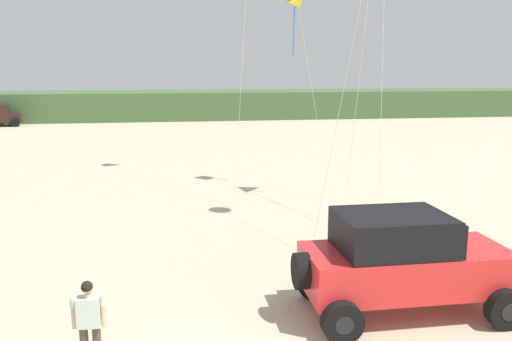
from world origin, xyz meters
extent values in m
cube|color=#426038|center=(3.87, 49.66, 1.39)|extent=(90.00, 8.37, 2.78)
cube|color=red|center=(3.70, 2.90, 1.01)|extent=(4.42, 1.88, 0.90)
cube|color=red|center=(5.35, 2.91, 1.38)|extent=(1.11, 1.70, 0.12)
cube|color=black|center=(3.35, 2.90, 1.86)|extent=(2.31, 1.78, 0.80)
cube|color=black|center=(4.55, 2.91, 1.82)|extent=(0.11, 1.67, 0.72)
cube|color=black|center=(5.98, 2.92, 0.74)|extent=(0.22, 1.80, 0.28)
cylinder|color=black|center=(1.38, 2.88, 1.11)|extent=(0.31, 0.78, 0.77)
cylinder|color=black|center=(5.44, 3.95, 0.42)|extent=(0.84, 0.31, 0.84)
cylinder|color=black|center=(5.44, 3.95, 0.42)|extent=(0.38, 0.32, 0.38)
cylinder|color=black|center=(5.45, 1.89, 0.42)|extent=(0.84, 0.31, 0.84)
cylinder|color=black|center=(5.45, 1.89, 0.42)|extent=(0.38, 0.32, 0.38)
cylinder|color=black|center=(1.94, 3.92, 0.42)|extent=(0.84, 0.31, 0.84)
cylinder|color=black|center=(1.94, 3.92, 0.42)|extent=(0.38, 0.32, 0.38)
cylinder|color=black|center=(1.95, 1.86, 0.42)|extent=(0.84, 0.31, 0.84)
cylinder|color=black|center=(1.95, 1.86, 0.42)|extent=(0.38, 0.32, 0.38)
cylinder|color=#4C4233|center=(-2.87, 1.64, 0.64)|extent=(0.15, 0.15, 0.36)
cylinder|color=#4C4233|center=(-2.65, 1.64, 0.64)|extent=(0.15, 0.15, 0.36)
cube|color=silver|center=(-2.76, 1.64, 1.09)|extent=(0.40, 0.27, 0.54)
cylinder|color=#DBB28E|center=(-3.02, 1.64, 1.08)|extent=(0.09, 0.09, 0.56)
cylinder|color=silver|center=(-3.02, 1.64, 1.27)|extent=(0.11, 0.11, 0.16)
cylinder|color=#DBB28E|center=(-2.51, 1.63, 1.08)|extent=(0.09, 0.09, 0.56)
cylinder|color=silver|center=(-2.51, 1.63, 1.27)|extent=(0.11, 0.11, 0.16)
cylinder|color=#DBB28E|center=(-2.76, 1.64, 1.40)|extent=(0.10, 0.10, 0.08)
sphere|color=#DBB28E|center=(-2.76, 1.64, 1.54)|extent=(0.21, 0.21, 0.21)
sphere|color=black|center=(-2.76, 1.62, 1.56)|extent=(0.21, 0.21, 0.21)
cylinder|color=black|center=(-15.84, 45.27, 0.38)|extent=(0.80, 0.44, 0.76)
cylinder|color=black|center=(-15.33, 43.23, 0.38)|extent=(0.80, 0.44, 0.76)
cylinder|color=silver|center=(5.76, 11.49, 7.55)|extent=(2.79, 4.45, 15.00)
cylinder|color=silver|center=(5.62, 9.50, 5.04)|extent=(1.91, 5.23, 9.98)
cylinder|color=silver|center=(3.83, 7.74, 5.12)|extent=(2.52, 2.18, 10.15)
cylinder|color=silver|center=(1.83, 14.86, 7.85)|extent=(1.69, 5.34, 15.61)
cone|color=yellow|center=(4.17, 15.65, 8.02)|extent=(1.31, 1.26, 1.05)
cylinder|color=blue|center=(4.02, 15.65, 6.83)|extent=(0.05, 0.17, 2.02)
cylinder|color=silver|center=(4.55, 14.16, 4.03)|extent=(0.78, 2.99, 7.97)
camera|label=1|loc=(-1.18, -7.43, 5.32)|focal=37.46mm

